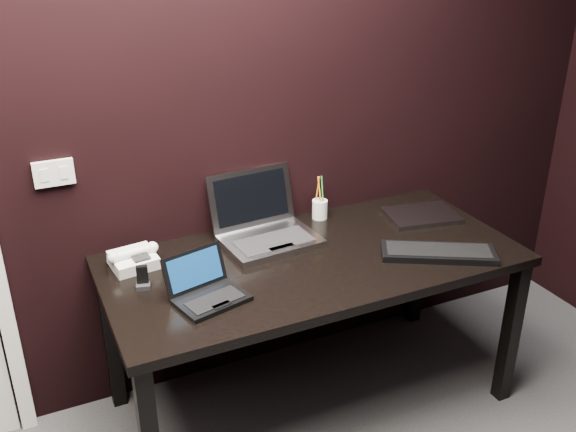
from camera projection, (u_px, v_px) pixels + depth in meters
name	position (u px, v px, depth m)	size (l,w,h in m)	color
wall_back	(206.00, 108.00, 2.61)	(4.00, 4.00, 0.00)	black
wall_switch	(54.00, 173.00, 2.44)	(0.15, 0.02, 0.10)	silver
desk	(313.00, 273.00, 2.66)	(1.70, 0.80, 0.74)	black
netbook	(207.00, 291.00, 2.33)	(0.30, 0.28, 0.16)	black
silver_laptop	(265.00, 229.00, 2.75)	(0.42, 0.38, 0.27)	#9F9FA4
ext_keyboard	(438.00, 252.00, 2.63)	(0.48, 0.36, 0.03)	black
closed_laptop	(421.00, 215.00, 2.97)	(0.35, 0.28, 0.02)	gray
desk_phone	(134.00, 259.00, 2.53)	(0.21, 0.18, 0.10)	white
mobile_phone	(143.00, 280.00, 2.40)	(0.06, 0.05, 0.09)	black
pen_cup	(320.00, 208.00, 2.95)	(0.08, 0.08, 0.21)	silver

